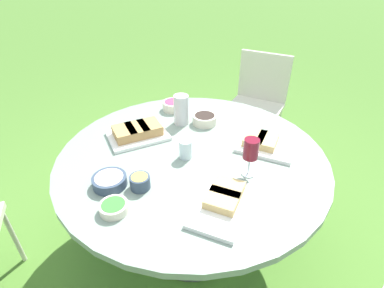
{
  "coord_description": "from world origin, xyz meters",
  "views": [
    {
      "loc": [
        -0.66,
        1.12,
        1.62
      ],
      "look_at": [
        0.0,
        0.0,
        0.77
      ],
      "focal_mm": 28.0,
      "sensor_mm": 36.0,
      "label": 1
    }
  ],
  "objects_px": {
    "water_pitcher": "(181,110)",
    "wine_glass": "(251,150)",
    "dining_table": "(192,168)",
    "chair_far_back": "(258,98)"
  },
  "relations": [
    {
      "from": "water_pitcher",
      "to": "wine_glass",
      "type": "distance_m",
      "value": 0.61
    },
    {
      "from": "water_pitcher",
      "to": "dining_table",
      "type": "bearing_deg",
      "value": 131.8
    },
    {
      "from": "chair_far_back",
      "to": "water_pitcher",
      "type": "bearing_deg",
      "value": 81.01
    },
    {
      "from": "chair_far_back",
      "to": "water_pitcher",
      "type": "relative_size",
      "value": 4.81
    },
    {
      "from": "dining_table",
      "to": "water_pitcher",
      "type": "relative_size",
      "value": 7.63
    },
    {
      "from": "dining_table",
      "to": "water_pitcher",
      "type": "distance_m",
      "value": 0.39
    },
    {
      "from": "chair_far_back",
      "to": "water_pitcher",
      "type": "distance_m",
      "value": 1.05
    },
    {
      "from": "chair_far_back",
      "to": "dining_table",
      "type": "bearing_deg",
      "value": 92.98
    },
    {
      "from": "chair_far_back",
      "to": "wine_glass",
      "type": "bearing_deg",
      "value": 106.98
    },
    {
      "from": "chair_far_back",
      "to": "wine_glass",
      "type": "relative_size",
      "value": 4.47
    }
  ]
}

